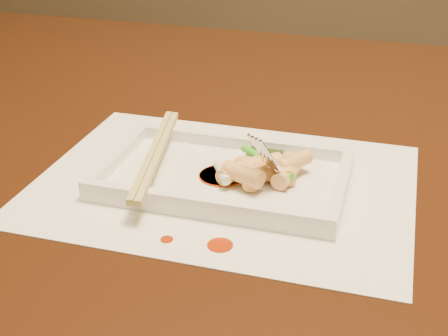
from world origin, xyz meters
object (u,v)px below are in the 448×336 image
(chopstick_a, at_px, (152,152))
(fork, at_px, (295,113))
(plate_base, at_px, (224,180))
(table, at_px, (225,188))
(placemat, at_px, (224,183))

(chopstick_a, relative_size, fork, 1.56)
(chopstick_a, xyz_separation_m, fork, (0.15, 0.02, 0.06))
(plate_base, relative_size, fork, 1.86)
(chopstick_a, bearing_deg, table, 78.16)
(plate_base, relative_size, chopstick_a, 1.19)
(placemat, xyz_separation_m, chopstick_a, (-0.08, 0.00, 0.03))
(table, height_order, chopstick_a, chopstick_a)
(table, height_order, fork, fork)
(table, distance_m, fork, 0.26)
(placemat, height_order, chopstick_a, chopstick_a)
(plate_base, bearing_deg, fork, 14.42)
(table, distance_m, placemat, 0.20)
(plate_base, distance_m, chopstick_a, 0.08)
(table, relative_size, chopstick_a, 6.40)
(placemat, distance_m, chopstick_a, 0.09)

